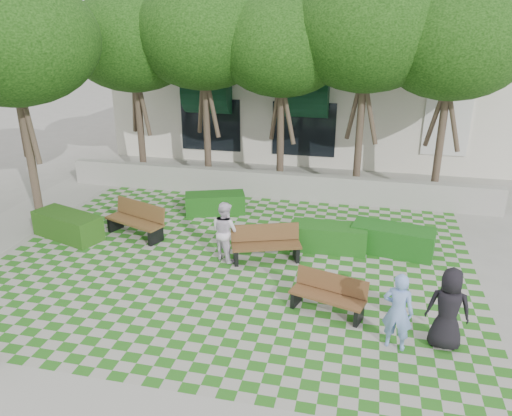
% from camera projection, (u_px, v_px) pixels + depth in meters
% --- Properties ---
extents(ground, '(90.00, 90.00, 0.00)m').
position_uv_depth(ground, '(221.00, 283.00, 11.85)').
color(ground, gray).
rests_on(ground, ground).
extents(lawn, '(12.00, 12.00, 0.00)m').
position_uv_depth(lawn, '(233.00, 264.00, 12.76)').
color(lawn, '#2B721E').
rests_on(lawn, ground).
extents(retaining_wall, '(15.00, 0.36, 0.90)m').
position_uv_depth(retaining_wall, '(273.00, 185.00, 17.32)').
color(retaining_wall, '#9E9B93').
rests_on(retaining_wall, ground).
extents(bench_east, '(1.68, 0.96, 0.84)m').
position_uv_depth(bench_east, '(328.00, 295.00, 10.57)').
color(bench_east, brown).
rests_on(bench_east, ground).
extents(bench_mid, '(1.86, 1.15, 0.93)m').
position_uv_depth(bench_mid, '(266.00, 244.00, 12.83)').
color(bench_mid, brown).
rests_on(bench_mid, ground).
extents(bench_west, '(1.96, 1.24, 0.98)m').
position_uv_depth(bench_west, '(136.00, 220.00, 14.26)').
color(bench_west, brown).
rests_on(bench_west, ground).
extents(hedge_east, '(2.23, 1.22, 0.74)m').
position_uv_depth(hedge_east, '(393.00, 240.00, 13.27)').
color(hedge_east, '#154F15').
rests_on(hedge_east, ground).
extents(hedge_midright, '(2.03, 0.86, 0.70)m').
position_uv_depth(hedge_midright, '(329.00, 237.00, 13.47)').
color(hedge_midright, '#185015').
rests_on(hedge_midright, ground).
extents(hedge_midleft, '(2.02, 1.34, 0.66)m').
position_uv_depth(hedge_midleft, '(215.00, 203.00, 15.97)').
color(hedge_midleft, '#164B14').
rests_on(hedge_midleft, ground).
extents(hedge_west, '(2.23, 1.45, 0.73)m').
position_uv_depth(hedge_west, '(68.00, 226.00, 14.18)').
color(hedge_west, '#1F4913').
rests_on(hedge_west, ground).
extents(person_blue, '(0.65, 0.50, 1.58)m').
position_uv_depth(person_blue, '(398.00, 311.00, 9.29)').
color(person_blue, '#7D9FE4').
rests_on(person_blue, ground).
extents(person_dark, '(0.85, 0.60, 1.64)m').
position_uv_depth(person_dark, '(448.00, 309.00, 9.32)').
color(person_dark, black).
rests_on(person_dark, ground).
extents(person_white, '(0.96, 0.90, 1.58)m').
position_uv_depth(person_white, '(225.00, 231.00, 12.77)').
color(person_white, white).
rests_on(person_white, ground).
extents(tree_row, '(17.70, 13.40, 7.41)m').
position_uv_depth(tree_row, '(215.00, 42.00, 15.79)').
color(tree_row, '#47382B').
rests_on(tree_row, ground).
extents(building, '(18.00, 8.92, 5.15)m').
position_uv_depth(building, '(325.00, 93.00, 23.54)').
color(building, silver).
rests_on(building, ground).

